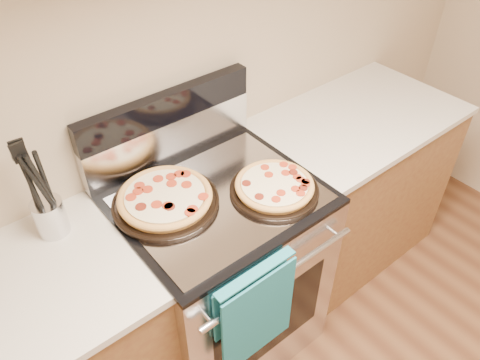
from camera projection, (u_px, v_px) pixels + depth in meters
wall_back at (155, 58)px, 1.71m from camera, size 4.00×0.00×4.00m
range_body at (220, 273)px, 2.09m from camera, size 0.76×0.68×0.90m
oven_window at (270, 324)px, 1.89m from camera, size 0.56×0.01×0.40m
cooktop at (216, 197)px, 1.79m from camera, size 0.76×0.68×0.02m
backsplash_lower at (170, 139)px, 1.91m from camera, size 0.76×0.06×0.18m
backsplash_upper at (166, 107)px, 1.81m from camera, size 0.76×0.06×0.12m
oven_handle at (281, 276)px, 1.64m from camera, size 0.70×0.03×0.03m
dish_towel at (255, 311)px, 1.64m from camera, size 0.32×0.05×0.42m
foil_sheet at (221, 198)px, 1.76m from camera, size 0.70×0.55×0.01m
cabinet_right at (346, 189)px, 2.53m from camera, size 1.00×0.62×0.88m
countertop_right at (360, 118)px, 2.24m from camera, size 1.02×0.64×0.03m
pepperoni_pizza_back at (165, 199)px, 1.72m from camera, size 0.48×0.48×0.05m
pepperoni_pizza_front at (274, 187)px, 1.77m from camera, size 0.43×0.43×0.05m
utensil_crock at (50, 217)px, 1.61m from camera, size 0.12×0.12×0.13m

